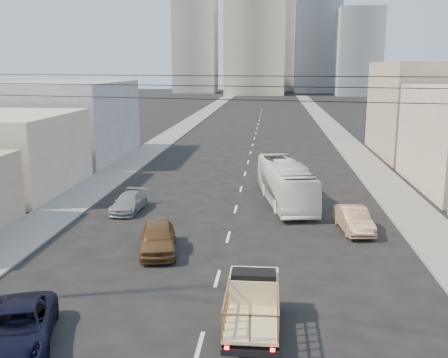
% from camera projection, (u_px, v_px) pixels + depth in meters
% --- Properties ---
extents(sidewalk_left, '(3.50, 180.00, 0.12)m').
position_uv_depth(sidewalk_left, '(186.00, 126.00, 85.52)').
color(sidewalk_left, gray).
rests_on(sidewalk_left, ground).
extents(sidewalk_right, '(3.50, 180.00, 0.12)m').
position_uv_depth(sidewalk_right, '(331.00, 127.00, 83.41)').
color(sidewalk_right, gray).
rests_on(sidewalk_right, ground).
extents(lane_dashes, '(0.15, 104.00, 0.01)m').
position_uv_depth(lane_dashes, '(254.00, 141.00, 67.93)').
color(lane_dashes, silver).
rests_on(lane_dashes, ground).
extents(flatbed_pickup, '(1.95, 4.41, 1.90)m').
position_uv_depth(flatbed_pickup, '(253.00, 301.00, 19.33)').
color(flatbed_pickup, beige).
rests_on(flatbed_pickup, ground).
extents(navy_pickup, '(3.69, 5.45, 1.39)m').
position_uv_depth(navy_pickup, '(18.00, 327.00, 18.20)').
color(navy_pickup, black).
rests_on(navy_pickup, ground).
extents(city_bus, '(4.26, 10.96, 2.98)m').
position_uv_depth(city_bus, '(285.00, 183.00, 37.13)').
color(city_bus, white).
rests_on(city_bus, ground).
extents(sedan_brown, '(2.74, 4.89, 1.57)m').
position_uv_depth(sedan_brown, '(158.00, 238.00, 27.39)').
color(sedan_brown, brown).
rests_on(sedan_brown, ground).
extents(sedan_tan, '(2.02, 4.49, 1.43)m').
position_uv_depth(sedan_tan, '(354.00, 219.00, 30.91)').
color(sedan_tan, tan).
rests_on(sedan_tan, ground).
extents(sedan_grey, '(1.89, 4.30, 1.23)m').
position_uv_depth(sedan_grey, '(129.00, 202.00, 35.19)').
color(sedan_grey, gray).
rests_on(sedan_grey, ground).
extents(overhead_wires, '(23.01, 5.02, 0.72)m').
position_uv_depth(overhead_wires, '(194.00, 87.00, 15.91)').
color(overhead_wires, black).
rests_on(overhead_wires, ground).
extents(bldg_right_far, '(12.00, 16.00, 10.00)m').
position_uv_depth(bldg_right_far, '(437.00, 110.00, 56.31)').
color(bldg_right_far, tan).
rests_on(bldg_right_far, ground).
extents(bldg_left_far, '(12.00, 16.00, 8.00)m').
position_uv_depth(bldg_left_far, '(64.00, 120.00, 55.22)').
color(bldg_left_far, gray).
rests_on(bldg_left_far, ground).
extents(high_rise_tower, '(20.00, 20.00, 60.00)m').
position_uv_depth(high_rise_tower, '(256.00, 4.00, 175.83)').
color(high_rise_tower, gray).
rests_on(high_rise_tower, ground).
extents(midrise_ne, '(16.00, 16.00, 40.00)m').
position_uv_depth(midrise_ne, '(317.00, 37.00, 190.56)').
color(midrise_ne, gray).
rests_on(midrise_ne, ground).
extents(midrise_nw, '(15.00, 15.00, 34.00)m').
position_uv_depth(midrise_nw, '(196.00, 45.00, 190.29)').
color(midrise_nw, gray).
rests_on(midrise_nw, ground).
extents(midrise_back, '(18.00, 18.00, 44.00)m').
position_uv_depth(midrise_back, '(283.00, 34.00, 205.82)').
color(midrise_back, gray).
rests_on(midrise_back, ground).
extents(midrise_east, '(14.00, 14.00, 28.00)m').
position_uv_depth(midrise_east, '(358.00, 52.00, 171.28)').
color(midrise_east, gray).
rests_on(midrise_east, ground).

